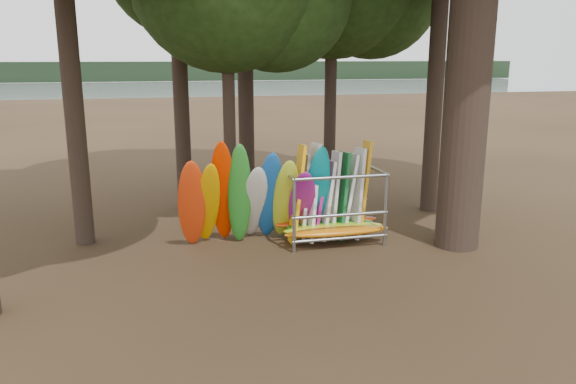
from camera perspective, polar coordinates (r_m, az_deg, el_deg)
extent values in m
plane|color=#47331E|center=(14.46, 1.77, -6.74)|extent=(120.00, 120.00, 0.00)
plane|color=gray|center=(73.34, -10.80, 9.44)|extent=(160.00, 160.00, 0.00)
cube|color=black|center=(123.17, -12.08, 11.90)|extent=(160.00, 4.00, 4.00)
cylinder|color=black|center=(19.31, -11.13, 16.09)|extent=(0.52, 0.52, 11.90)
cylinder|color=black|center=(20.46, -4.47, 18.27)|extent=(0.56, 0.56, 13.41)
cylinder|color=black|center=(20.31, 4.38, 12.45)|extent=(0.43, 0.43, 9.27)
cylinder|color=black|center=(16.68, -6.08, 10.98)|extent=(0.37, 0.37, 8.57)
cylinder|color=black|center=(18.90, 15.20, 17.77)|extent=(0.53, 0.53, 13.10)
ellipsoid|color=red|center=(14.85, -9.73, -1.25)|extent=(0.77, 1.43, 2.66)
ellipsoid|color=#EBA200|center=(14.99, -8.14, -1.21)|extent=(0.70, 1.77, 2.59)
ellipsoid|color=red|center=(15.13, -6.63, -0.03)|extent=(0.85, 1.54, 3.06)
ellipsoid|color=#247823|center=(15.04, -4.95, -0.26)|extent=(0.71, 1.12, 2.95)
ellipsoid|color=beige|center=(15.38, -3.48, -1.10)|extent=(0.74, 1.70, 2.44)
ellipsoid|color=#154D98|center=(15.36, -1.89, -0.42)|extent=(0.78, 1.50, 2.75)
ellipsoid|color=#B0C525|center=(15.38, -0.26, -0.79)|extent=(0.77, 1.46, 2.54)
ellipsoid|color=#8C197F|center=(15.36, 1.42, -1.34)|extent=(0.92, 1.64, 2.28)
ellipsoid|color=#06777F|center=(15.40, 2.95, -0.14)|extent=(0.71, 1.14, 2.83)
ellipsoid|color=orange|center=(15.28, 5.03, -4.01)|extent=(2.97, 0.55, 0.24)
ellipsoid|color=#AECC1B|center=(15.55, 4.67, -3.67)|extent=(2.87, 0.55, 0.24)
ellipsoid|color=#166316|center=(15.85, 4.30, -3.33)|extent=(2.58, 0.55, 0.24)
ellipsoid|color=#C13D0E|center=(16.13, 3.97, -3.02)|extent=(3.06, 0.55, 0.24)
cube|color=#FFAB0D|center=(15.28, 0.93, -0.27)|extent=(0.44, 0.79, 2.75)
cube|color=silver|center=(15.52, 1.56, -0.63)|extent=(0.32, 0.78, 2.46)
cube|color=white|center=(15.42, 2.47, -0.13)|extent=(0.41, 0.82, 2.77)
cube|color=#A71B79|center=(15.65, 3.09, -0.68)|extent=(0.49, 0.77, 2.36)
cube|color=white|center=(15.65, 3.95, -0.91)|extent=(0.44, 0.76, 2.26)
cube|color=silver|center=(15.78, 4.60, -0.36)|extent=(0.37, 0.78, 2.49)
cube|color=#16662F|center=(15.74, 5.48, -0.43)|extent=(0.38, 0.79, 2.48)
cube|color=white|center=(15.92, 6.09, -0.41)|extent=(0.53, 0.75, 2.40)
cube|color=silver|center=(15.84, 7.02, -0.19)|extent=(0.36, 0.80, 2.59)
cube|color=gold|center=(16.03, 7.58, 0.29)|extent=(0.43, 0.78, 2.76)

